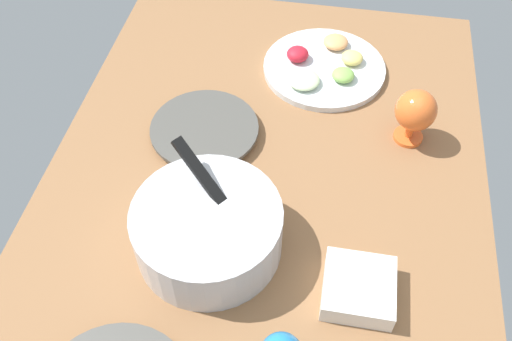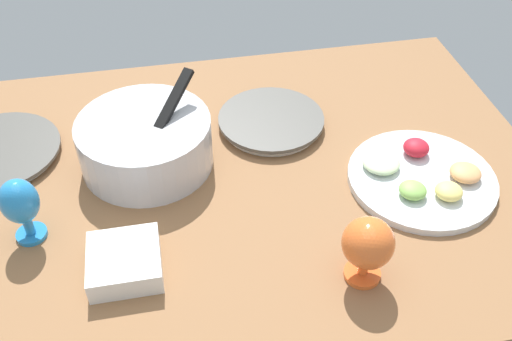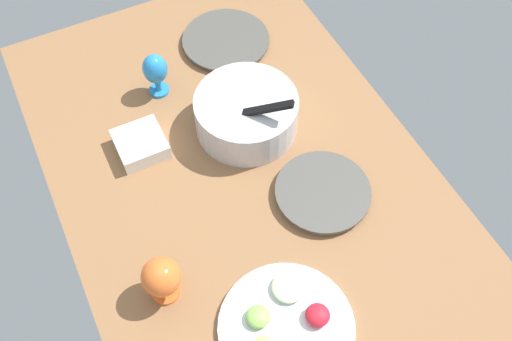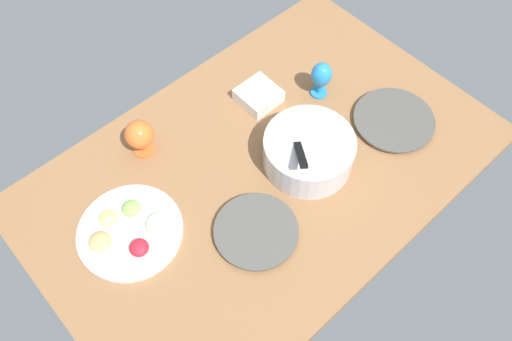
% 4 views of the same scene
% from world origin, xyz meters
% --- Properties ---
extents(ground_plane, '(1.60, 1.04, 0.04)m').
position_xyz_m(ground_plane, '(0.00, 0.00, -0.02)').
color(ground_plane, '#8C603D').
extents(dinner_plate_left, '(0.30, 0.30, 0.02)m').
position_xyz_m(dinner_plate_left, '(-0.48, 0.18, 0.01)').
color(dinner_plate_left, silver).
rests_on(dinner_plate_left, ground_plane).
extents(dinner_plate_right, '(0.27, 0.27, 0.03)m').
position_xyz_m(dinner_plate_right, '(0.19, 0.17, 0.01)').
color(dinner_plate_right, silver).
rests_on(dinner_plate_right, ground_plane).
extents(mixing_bowl, '(0.31, 0.31, 0.20)m').
position_xyz_m(mixing_bowl, '(-0.13, 0.09, 0.07)').
color(mixing_bowl, silver).
rests_on(mixing_bowl, ground_plane).
extents(fruit_platter, '(0.34, 0.34, 0.05)m').
position_xyz_m(fruit_platter, '(0.49, -0.10, 0.01)').
color(fruit_platter, silver).
rests_on(fruit_platter, ground_plane).
extents(hurricane_glass_blue, '(0.08, 0.08, 0.15)m').
position_xyz_m(hurricane_glass_blue, '(-0.38, -0.10, 0.09)').
color(hurricane_glass_blue, '#2683CA').
rests_on(hurricane_glass_blue, ground_plane).
extents(hurricane_glass_orange, '(0.10, 0.10, 0.15)m').
position_xyz_m(hurricane_glass_orange, '(0.27, -0.33, 0.09)').
color(hurricane_glass_orange, orange).
rests_on(hurricane_glass_orange, ground_plane).
extents(square_bowl_white, '(0.14, 0.14, 0.05)m').
position_xyz_m(square_bowl_white, '(-0.19, -0.23, 0.03)').
color(square_bowl_white, white).
rests_on(square_bowl_white, ground_plane).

